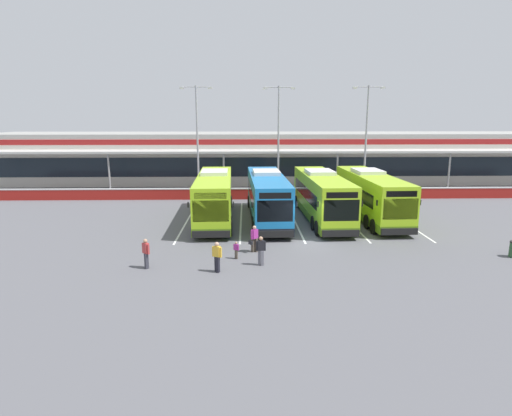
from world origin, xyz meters
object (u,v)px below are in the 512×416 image
pedestrian_approaching_bus (146,252)px  lamp_post_west (197,134)px  pedestrian_with_handbag (254,238)px  pedestrian_near_bin (261,250)px  lamp_post_centre (279,133)px  coach_bus_leftmost (215,197)px  lamp_post_east (366,134)px  coach_bus_left_centre (267,197)px  pedestrian_in_dark_coat (217,256)px  pedestrian_child (236,250)px  coach_bus_centre (322,197)px  coach_bus_right_centre (370,196)px

pedestrian_approaching_bus → lamp_post_west: 22.33m
pedestrian_with_handbag → pedestrian_approaching_bus: bearing=-155.9°
lamp_post_west → pedestrian_with_handbag: bearing=-74.2°
pedestrian_near_bin → lamp_post_centre: lamp_post_centre is taller
coach_bus_leftmost → lamp_post_east: (14.65, 10.49, 4.50)m
coach_bus_leftmost → pedestrian_approaching_bus: (-2.88, -10.70, -0.91)m
coach_bus_left_centre → pedestrian_approaching_bus: (-6.98, -10.62, -0.91)m
coach_bus_leftmost → pedestrian_in_dark_coat: bearing=-85.3°
coach_bus_left_centre → pedestrian_child: size_ratio=12.17×
pedestrian_in_dark_coat → pedestrian_approaching_bus: (-3.82, 0.65, 0.00)m
coach_bus_left_centre → coach_bus_centre: (4.27, 0.07, 0.00)m
pedestrian_in_dark_coat → coach_bus_left_centre: bearing=74.3°
coach_bus_centre → pedestrian_approaching_bus: (-11.26, -10.69, -0.91)m
pedestrian_child → pedestrian_approaching_bus: size_ratio=0.62×
coach_bus_right_centre → pedestrian_approaching_bus: size_ratio=7.55×
pedestrian_near_bin → pedestrian_in_dark_coat: bearing=-157.2°
lamp_post_west → lamp_post_centre: same height
coach_bus_left_centre → lamp_post_west: lamp_post_west is taller
pedestrian_in_dark_coat → pedestrian_approaching_bus: bearing=170.3°
pedestrian_with_handbag → lamp_post_west: bearing=105.8°
coach_bus_leftmost → pedestrian_child: coach_bus_leftmost is taller
coach_bus_leftmost → lamp_post_west: bearing=102.6°
coach_bus_leftmost → coach_bus_left_centre: bearing=-1.2°
pedestrian_approaching_bus → coach_bus_right_centre: bearing=36.0°
pedestrian_in_dark_coat → lamp_post_east: 26.36m
coach_bus_leftmost → pedestrian_near_bin: coach_bus_leftmost is taller
pedestrian_child → pedestrian_approaching_bus: (-4.76, -1.40, 0.33)m
coach_bus_left_centre → pedestrian_child: bearing=-103.6°
lamp_post_east → pedestrian_in_dark_coat: bearing=-122.1°
pedestrian_approaching_bus → lamp_post_centre: bearing=68.5°
coach_bus_right_centre → lamp_post_east: 11.36m
coach_bus_leftmost → pedestrian_with_handbag: coach_bus_leftmost is taller
coach_bus_left_centre → pedestrian_with_handbag: 8.15m
pedestrian_child → pedestrian_in_dark_coat: bearing=-114.7°
lamp_post_east → pedestrian_approaching_bus: bearing=-129.6°
coach_bus_leftmost → pedestrian_near_bin: size_ratio=7.55×
coach_bus_leftmost → coach_bus_right_centre: bearing=1.5°
coach_bus_leftmost → pedestrian_in_dark_coat: (0.94, -11.35, -0.91)m
coach_bus_left_centre → coach_bus_right_centre: size_ratio=1.00×
coach_bus_centre → lamp_post_east: 13.03m
pedestrian_near_bin → lamp_post_west: bearing=105.0°
pedestrian_near_bin → lamp_post_west: (-5.70, 21.34, 5.42)m
pedestrian_approaching_bus → pedestrian_with_handbag: bearing=24.1°
coach_bus_left_centre → lamp_post_east: size_ratio=1.11×
pedestrian_with_handbag → coach_bus_right_centre: bearing=41.9°
coach_bus_centre → pedestrian_in_dark_coat: bearing=-123.3°
pedestrian_near_bin → pedestrian_approaching_bus: bearing=-177.0°
coach_bus_left_centre → pedestrian_near_bin: coach_bus_left_centre is taller
coach_bus_centre → coach_bus_right_centre: (3.95, 0.34, 0.00)m
pedestrian_near_bin → lamp_post_centre: 22.58m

